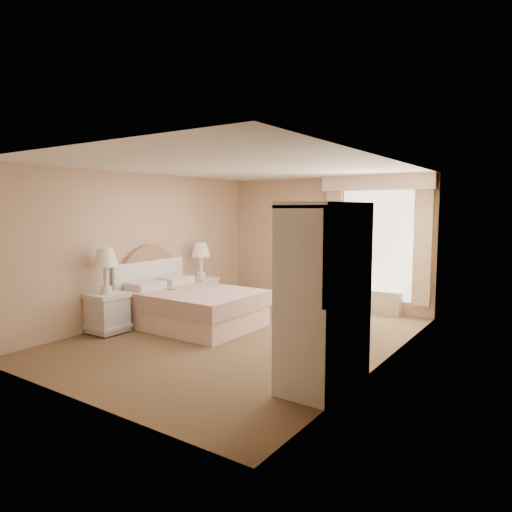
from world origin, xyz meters
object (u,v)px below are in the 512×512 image
Objects in this scene: bed at (190,305)px; nightstand_far at (201,284)px; cafe_chair at (351,292)px; nightstand_near at (107,302)px; round_table at (345,295)px; armoire at (325,311)px.

bed is 1.32m from nightstand_far.
nightstand_near is at bearing -145.22° from cafe_chair.
armoire is at bearing -71.65° from round_table.
nightstand_near is at bearing -179.84° from armoire.
round_table is 0.37m from cafe_chair.
round_table is 0.89× the size of cafe_chair.
bed is 1.05× the size of armoire.
round_table is at bearing 108.35° from armoire.
bed reaches higher than cafe_chair.
nightstand_far is 4.26m from armoire.
nightstand_near is at bearing -140.87° from round_table.
cafe_chair is at bearing 10.72° from nightstand_far.
cafe_chair is at bearing 106.90° from armoire.
armoire is (3.65, 0.01, 0.33)m from nightstand_near.
round_table is 0.41× the size of armoire.
bed is 1.60× the size of nightstand_near.
bed is at bearing 160.18° from armoire.
bed is 2.58× the size of round_table.
nightstand_near is at bearing -90.00° from nightstand_far.
nightstand_near is 3.67m from armoire.
armoire is at bearing -30.62° from nightstand_far.
nightstand_near is 0.65× the size of armoire.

